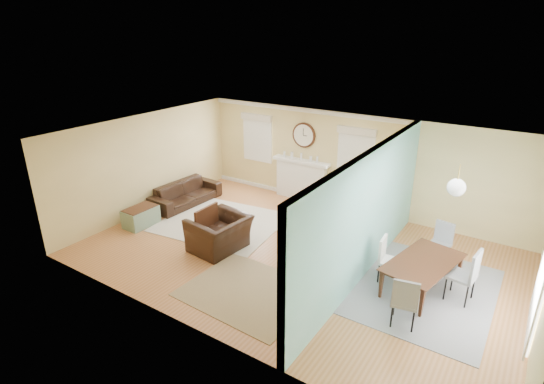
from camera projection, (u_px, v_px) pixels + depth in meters
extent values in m
plane|color=#A66333|center=(295.00, 255.00, 9.25)|extent=(9.00, 9.00, 0.00)
cube|color=tan|center=(354.00, 163.00, 11.11)|extent=(9.00, 0.02, 2.60)
cube|color=tan|center=(197.00, 263.00, 6.44)|extent=(9.00, 0.02, 2.60)
cube|color=tan|center=(147.00, 163.00, 11.07)|extent=(0.02, 6.00, 2.60)
cube|color=white|center=(298.00, 139.00, 8.30)|extent=(9.00, 6.00, 0.02)
cube|color=tan|center=(389.00, 194.00, 9.10)|extent=(0.12, 3.20, 2.60)
cube|color=tan|center=(299.00, 278.00, 6.07)|extent=(0.12, 1.00, 2.60)
cube|color=tan|center=(344.00, 178.00, 6.75)|extent=(0.12, 1.80, 0.40)
cube|color=white|center=(357.00, 229.00, 7.96)|extent=(0.04, 0.12, 2.20)
cube|color=white|center=(311.00, 273.00, 6.56)|extent=(0.04, 0.12, 2.20)
cube|color=white|center=(340.00, 189.00, 6.86)|extent=(0.04, 1.92, 0.12)
cube|color=#65B7AB|center=(368.00, 217.00, 7.97)|extent=(0.02, 6.00, 2.60)
cube|color=white|center=(301.00, 180.00, 12.06)|extent=(1.50, 0.24, 1.10)
cube|color=white|center=(301.00, 161.00, 11.82)|extent=(1.70, 0.30, 0.08)
cube|color=black|center=(303.00, 181.00, 12.15)|extent=(0.85, 0.02, 0.75)
cube|color=gold|center=(301.00, 185.00, 12.10)|extent=(0.85, 0.02, 0.62)
cylinder|color=#482613|center=(304.00, 135.00, 11.65)|extent=(0.70, 0.06, 0.70)
cylinder|color=silver|center=(303.00, 135.00, 11.62)|extent=(0.60, 0.01, 0.60)
cube|color=black|center=(303.00, 132.00, 11.58)|extent=(0.02, 0.01, 0.20)
cube|color=black|center=(305.00, 136.00, 11.59)|extent=(0.12, 0.01, 0.02)
cube|color=white|center=(258.00, 138.00, 12.56)|extent=(0.90, 0.03, 1.30)
cube|color=white|center=(258.00, 138.00, 12.53)|extent=(1.00, 0.04, 1.40)
cube|color=beige|center=(256.00, 117.00, 12.27)|extent=(1.05, 0.10, 0.18)
cube|color=white|center=(356.00, 154.00, 10.98)|extent=(0.90, 0.03, 1.30)
cube|color=white|center=(356.00, 155.00, 10.95)|extent=(1.00, 0.04, 1.40)
cube|color=beige|center=(357.00, 131.00, 10.69)|extent=(1.05, 0.10, 0.18)
cube|color=white|center=(543.00, 272.00, 6.58)|extent=(0.03, 1.70, 2.20)
cylinder|color=gold|center=(459.00, 173.00, 6.82)|extent=(0.02, 0.02, 0.30)
sphere|color=white|center=(456.00, 188.00, 6.91)|extent=(0.30, 0.30, 0.30)
cube|color=beige|center=(222.00, 222.00, 10.75)|extent=(3.17, 2.84, 0.02)
cube|color=#9D875D|center=(249.00, 291.00, 7.96)|extent=(2.39, 1.99, 0.01)
cube|color=gray|center=(421.00, 289.00, 8.02)|extent=(2.50, 3.12, 0.01)
imported|color=black|center=(186.00, 193.00, 11.79)|extent=(0.92, 2.13, 0.61)
imported|color=black|center=(219.00, 234.00, 9.33)|extent=(1.18, 1.31, 0.78)
imported|color=#007C51|center=(346.00, 212.00, 10.61)|extent=(0.87, 0.88, 0.62)
cube|color=gray|center=(141.00, 217.00, 10.53)|extent=(0.51, 0.83, 0.46)
cube|color=#482613|center=(140.00, 208.00, 10.44)|extent=(0.49, 0.79, 0.02)
cube|color=#A36D49|center=(366.00, 232.00, 9.40)|extent=(0.46, 1.39, 0.80)
cube|color=#482613|center=(349.00, 230.00, 9.14)|extent=(0.01, 0.37, 0.22)
cube|color=#482613|center=(348.00, 241.00, 9.24)|extent=(0.01, 0.37, 0.22)
cube|color=#482613|center=(356.00, 223.00, 9.46)|extent=(0.01, 0.37, 0.22)
cube|color=#482613|center=(356.00, 234.00, 9.56)|extent=(0.01, 0.37, 0.22)
cube|color=#482613|center=(364.00, 217.00, 9.79)|extent=(0.01, 0.37, 0.22)
cube|color=#482613|center=(363.00, 227.00, 9.89)|extent=(0.01, 0.37, 0.22)
imported|color=black|center=(368.00, 203.00, 9.15)|extent=(0.23, 1.02, 0.58)
cylinder|color=white|center=(347.00, 254.00, 8.76)|extent=(0.36, 0.36, 0.52)
imported|color=#337F33|center=(348.00, 233.00, 8.58)|extent=(0.48, 0.45, 0.43)
imported|color=#482613|center=(423.00, 276.00, 7.92)|extent=(1.29, 1.88, 0.60)
cube|color=gray|center=(439.00, 245.00, 8.80)|extent=(0.46, 0.46, 0.05)
cube|color=gray|center=(441.00, 235.00, 8.71)|extent=(0.40, 0.12, 0.47)
cylinder|color=black|center=(448.00, 254.00, 8.88)|extent=(0.03, 0.03, 0.39)
cylinder|color=black|center=(442.00, 260.00, 8.67)|extent=(0.03, 0.03, 0.39)
cylinder|color=black|center=(434.00, 249.00, 9.09)|extent=(0.03, 0.03, 0.39)
cylinder|color=black|center=(427.00, 254.00, 8.88)|extent=(0.03, 0.03, 0.39)
cube|color=gray|center=(405.00, 302.00, 6.95)|extent=(0.49, 0.49, 0.05)
cube|color=gray|center=(407.00, 289.00, 6.86)|extent=(0.42, 0.13, 0.49)
cylinder|color=black|center=(391.00, 317.00, 6.95)|extent=(0.03, 0.03, 0.41)
cylinder|color=black|center=(394.00, 305.00, 7.24)|extent=(0.03, 0.03, 0.41)
cylinder|color=black|center=(413.00, 322.00, 6.84)|extent=(0.03, 0.03, 0.41)
cylinder|color=black|center=(415.00, 310.00, 7.13)|extent=(0.03, 0.03, 0.41)
cube|color=white|center=(390.00, 262.00, 8.15)|extent=(0.43, 0.43, 0.05)
cube|color=white|center=(392.00, 251.00, 8.06)|extent=(0.08, 0.41, 0.48)
cylinder|color=black|center=(383.00, 266.00, 8.44)|extent=(0.03, 0.03, 0.40)
cylinder|color=black|center=(400.00, 270.00, 8.29)|extent=(0.03, 0.03, 0.40)
cylinder|color=black|center=(378.00, 274.00, 8.17)|extent=(0.03, 0.03, 0.40)
cylinder|color=black|center=(395.00, 278.00, 8.02)|extent=(0.03, 0.03, 0.40)
cube|color=gray|center=(461.00, 276.00, 7.57)|extent=(0.52, 0.52, 0.05)
cube|color=gray|center=(464.00, 263.00, 7.47)|extent=(0.11, 0.46, 0.55)
cylinder|color=black|center=(466.00, 297.00, 7.42)|extent=(0.03, 0.03, 0.46)
cylinder|color=black|center=(445.00, 289.00, 7.65)|extent=(0.03, 0.03, 0.46)
cylinder|color=black|center=(473.00, 288.00, 7.69)|extent=(0.03, 0.03, 0.46)
cylinder|color=black|center=(452.00, 280.00, 7.91)|extent=(0.03, 0.03, 0.46)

